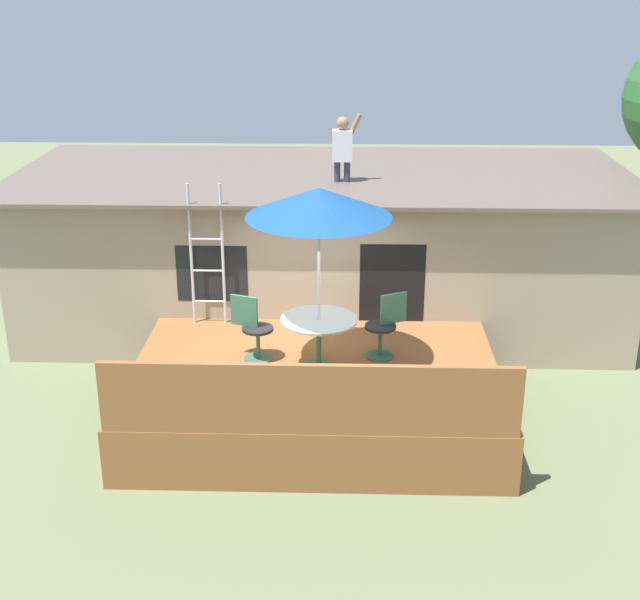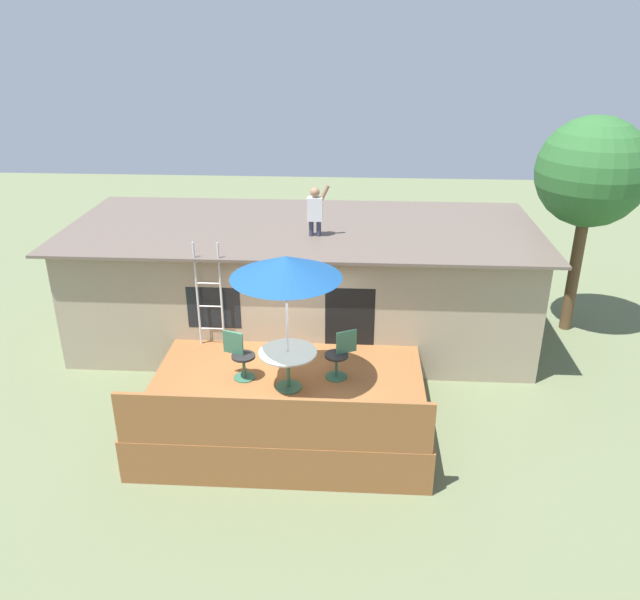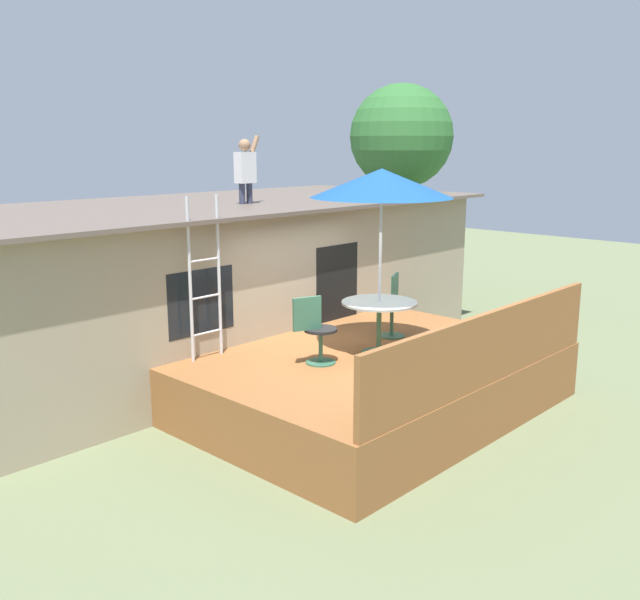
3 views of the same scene
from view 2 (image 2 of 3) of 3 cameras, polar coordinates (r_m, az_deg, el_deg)
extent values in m
plane|color=#66704C|center=(12.17, -2.94, -10.74)|extent=(40.00, 40.00, 0.00)
cube|color=gray|center=(14.69, -1.54, 1.55)|extent=(10.00, 4.00, 2.63)
cube|color=#66564C|center=(14.23, -1.60, 6.56)|extent=(10.50, 4.50, 0.06)
cube|color=black|center=(13.05, -9.55, -0.68)|extent=(1.10, 0.03, 0.90)
cube|color=black|center=(12.95, 2.68, -3.01)|extent=(1.00, 0.03, 2.00)
cube|color=brown|center=(11.94, -2.98, -9.16)|extent=(5.04, 3.87, 0.80)
cube|color=brown|center=(9.92, -4.28, -10.99)|extent=(4.94, 0.08, 0.90)
cylinder|color=#33664C|center=(11.60, -2.84, -7.83)|extent=(0.48, 0.48, 0.03)
cylinder|color=#33664C|center=(11.41, -2.88, -6.32)|extent=(0.07, 0.07, 0.71)
cylinder|color=#999E93|center=(11.24, -2.92, -4.74)|extent=(1.04, 1.04, 0.03)
cylinder|color=silver|center=(11.02, -2.97, -2.59)|extent=(0.04, 0.04, 2.40)
cone|color=#194C8C|center=(10.55, -3.10, 3.00)|extent=(1.90, 1.90, 0.38)
cylinder|color=silver|center=(12.83, -11.01, 0.48)|extent=(0.04, 0.04, 2.20)
cylinder|color=silver|center=(12.72, -8.91, 0.43)|extent=(0.04, 0.04, 2.20)
cylinder|color=silver|center=(13.09, -9.73, -2.55)|extent=(0.48, 0.03, 0.03)
cylinder|color=silver|center=(12.88, -9.89, -0.56)|extent=(0.48, 0.03, 0.03)
cylinder|color=silver|center=(12.68, -10.04, 1.49)|extent=(0.48, 0.03, 0.03)
cylinder|color=silver|center=(12.50, -10.21, 3.61)|extent=(0.48, 0.03, 0.03)
cylinder|color=#33384C|center=(13.52, -0.79, 6.50)|extent=(0.10, 0.10, 0.34)
cylinder|color=#33384C|center=(13.51, -0.11, 6.49)|extent=(0.10, 0.10, 0.34)
cube|color=silver|center=(13.39, -0.46, 8.21)|extent=(0.32, 0.20, 0.50)
sphere|color=#997051|center=(13.30, -0.46, 9.70)|extent=(0.20, 0.20, 0.20)
cylinder|color=#997051|center=(13.30, 0.32, 9.44)|extent=(0.26, 0.08, 0.44)
cylinder|color=#33664C|center=(11.96, -6.82, -6.93)|extent=(0.40, 0.40, 0.02)
cylinder|color=#33664C|center=(11.85, -6.87, -6.02)|extent=(0.06, 0.06, 0.44)
cylinder|color=black|center=(11.74, -6.92, -5.05)|extent=(0.44, 0.44, 0.04)
cube|color=#33664C|center=(11.72, -7.84, -3.83)|extent=(0.39, 0.17, 0.44)
cylinder|color=#33664C|center=(11.91, 1.47, -6.90)|extent=(0.40, 0.40, 0.02)
cylinder|color=#33664C|center=(11.80, 1.48, -5.99)|extent=(0.06, 0.06, 0.44)
cylinder|color=black|center=(11.68, 1.49, -5.01)|extent=(0.44, 0.44, 0.04)
cube|color=#33664C|center=(11.65, 2.40, -3.79)|extent=(0.38, 0.22, 0.44)
cylinder|color=brown|center=(16.01, 22.05, 3.06)|extent=(0.27, 0.27, 3.35)
sphere|color=#2D662D|center=(15.43, 23.31, 10.57)|extent=(2.44, 2.44, 2.44)
camera|label=1|loc=(1.50, -106.36, -53.31)|focal=47.88mm
camera|label=3|loc=(9.95, -56.69, -6.84)|focal=39.25mm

